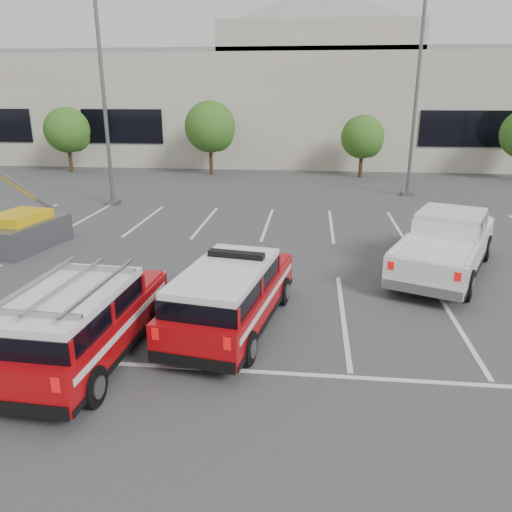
# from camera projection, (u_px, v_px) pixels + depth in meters

# --- Properties ---
(ground) EXTENTS (120.00, 120.00, 0.00)m
(ground) POSITION_uv_depth(u_px,v_px,m) (236.00, 311.00, 12.75)
(ground) COLOR #39393C
(ground) RESTS_ON ground
(stall_markings) EXTENTS (23.00, 15.00, 0.01)m
(stall_markings) POSITION_uv_depth(u_px,v_px,m) (256.00, 256.00, 17.00)
(stall_markings) COLOR silver
(stall_markings) RESTS_ON ground
(convention_building) EXTENTS (60.00, 16.99, 13.20)m
(convention_building) POSITION_uv_depth(u_px,v_px,m) (294.00, 100.00, 41.35)
(convention_building) COLOR beige
(convention_building) RESTS_ON ground
(tree_left) EXTENTS (3.07, 3.07, 4.42)m
(tree_left) POSITION_uv_depth(u_px,v_px,m) (69.00, 132.00, 34.27)
(tree_left) COLOR #3F2B19
(tree_left) RESTS_ON ground
(tree_mid_left) EXTENTS (3.37, 3.37, 4.85)m
(tree_mid_left) POSITION_uv_depth(u_px,v_px,m) (212.00, 129.00, 33.14)
(tree_mid_left) COLOR #3F2B19
(tree_mid_left) RESTS_ON ground
(tree_mid_right) EXTENTS (2.77, 2.77, 3.99)m
(tree_mid_right) POSITION_uv_depth(u_px,v_px,m) (364.00, 138.00, 32.26)
(tree_mid_right) COLOR #3F2B19
(tree_mid_right) RESTS_ON ground
(light_pole_left) EXTENTS (0.90, 0.60, 10.24)m
(light_pole_left) POSITION_uv_depth(u_px,v_px,m) (104.00, 96.00, 23.31)
(light_pole_left) COLOR #59595E
(light_pole_left) RESTS_ON ground
(light_pole_mid) EXTENTS (0.90, 0.60, 10.24)m
(light_pole_mid) POSITION_uv_depth(u_px,v_px,m) (416.00, 95.00, 25.51)
(light_pole_mid) COLOR #59595E
(light_pole_mid) RESTS_ON ground
(fire_chief_suv) EXTENTS (2.62, 5.25, 1.76)m
(fire_chief_suv) POSITION_uv_depth(u_px,v_px,m) (231.00, 299.00, 11.64)
(fire_chief_suv) COLOR #9F070B
(fire_chief_suv) RESTS_ON ground
(white_pickup) EXTENTS (4.33, 6.35, 1.85)m
(white_pickup) POSITION_uv_depth(u_px,v_px,m) (445.00, 250.00, 15.29)
(white_pickup) COLOR silver
(white_pickup) RESTS_ON ground
(ladder_suv) EXTENTS (2.12, 4.90, 1.90)m
(ladder_suv) POSITION_uv_depth(u_px,v_px,m) (83.00, 328.00, 10.17)
(ladder_suv) COLOR #9F070B
(ladder_suv) RESTS_ON ground
(utility_rig) EXTENTS (3.33, 3.56, 2.90)m
(utility_rig) POSITION_uv_depth(u_px,v_px,m) (18.00, 232.00, 17.77)
(utility_rig) COLOR #59595E
(utility_rig) RESTS_ON ground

